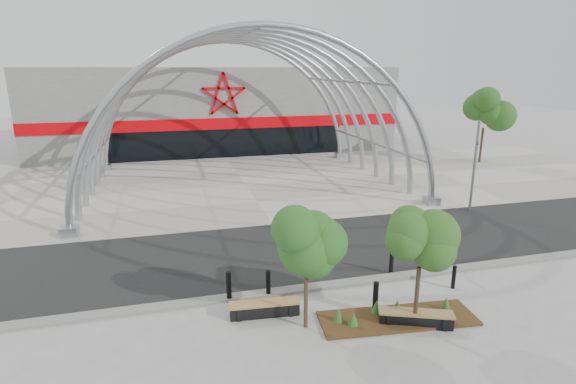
{
  "coord_description": "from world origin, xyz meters",
  "views": [
    {
      "loc": [
        -5.01,
        -14.67,
        7.97
      ],
      "look_at": [
        0.0,
        4.0,
        2.6
      ],
      "focal_mm": 28.0,
      "sensor_mm": 36.0,
      "label": 1
    }
  ],
  "objects_px": {
    "street_tree_1": "(421,242)",
    "street_tree_0": "(307,241)",
    "bollard_2": "(375,298)",
    "signal_pole": "(474,165)",
    "bench_0": "(265,309)",
    "bench_1": "(416,319)"
  },
  "relations": [
    {
      "from": "signal_pole",
      "to": "street_tree_1",
      "type": "relative_size",
      "value": 1.29
    },
    {
      "from": "bollard_2",
      "to": "bench_0",
      "type": "bearing_deg",
      "value": 167.02
    },
    {
      "from": "bench_1",
      "to": "bollard_2",
      "type": "xyz_separation_m",
      "value": [
        -0.93,
        1.01,
        0.33
      ]
    },
    {
      "from": "bollard_2",
      "to": "signal_pole",
      "type": "bearing_deg",
      "value": 40.91
    },
    {
      "from": "street_tree_1",
      "to": "bollard_2",
      "type": "distance_m",
      "value": 2.69
    },
    {
      "from": "signal_pole",
      "to": "bench_1",
      "type": "distance_m",
      "value": 13.69
    },
    {
      "from": "signal_pole",
      "to": "bench_0",
      "type": "bearing_deg",
      "value": -149.91
    },
    {
      "from": "bench_1",
      "to": "bollard_2",
      "type": "bearing_deg",
      "value": 132.7
    },
    {
      "from": "street_tree_0",
      "to": "bench_0",
      "type": "distance_m",
      "value": 3.08
    },
    {
      "from": "bench_0",
      "to": "signal_pole",
      "type": "bearing_deg",
      "value": 30.09
    },
    {
      "from": "street_tree_0",
      "to": "street_tree_1",
      "type": "relative_size",
      "value": 1.01
    },
    {
      "from": "street_tree_0",
      "to": "street_tree_1",
      "type": "distance_m",
      "value": 3.47
    },
    {
      "from": "street_tree_0",
      "to": "bollard_2",
      "type": "relative_size",
      "value": 3.57
    },
    {
      "from": "signal_pole",
      "to": "bollard_2",
      "type": "xyz_separation_m",
      "value": [
        -10.15,
        -8.8,
        -2.14
      ]
    },
    {
      "from": "bench_1",
      "to": "signal_pole",
      "type": "bearing_deg",
      "value": 46.76
    },
    {
      "from": "signal_pole",
      "to": "bollard_2",
      "type": "bearing_deg",
      "value": -139.09
    },
    {
      "from": "street_tree_0",
      "to": "bench_0",
      "type": "relative_size",
      "value": 1.7
    },
    {
      "from": "street_tree_1",
      "to": "bollard_2",
      "type": "bearing_deg",
      "value": 129.67
    },
    {
      "from": "signal_pole",
      "to": "bench_0",
      "type": "distance_m",
      "value": 16.09
    },
    {
      "from": "street_tree_1",
      "to": "street_tree_0",
      "type": "bearing_deg",
      "value": 165.38
    },
    {
      "from": "signal_pole",
      "to": "bollard_2",
      "type": "relative_size",
      "value": 4.53
    },
    {
      "from": "street_tree_0",
      "to": "bollard_2",
      "type": "distance_m",
      "value": 3.43
    }
  ]
}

